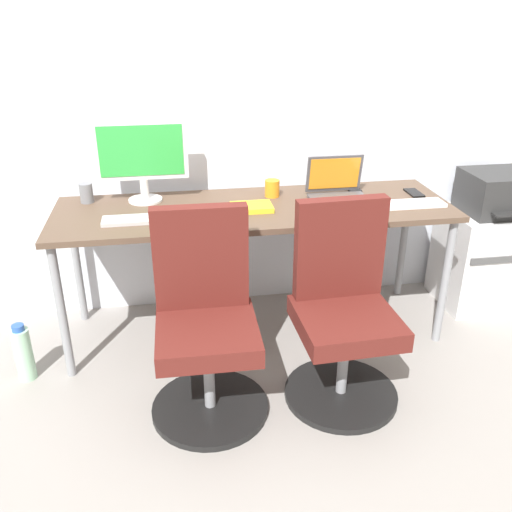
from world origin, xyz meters
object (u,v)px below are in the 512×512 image
Objects in this scene: office_chair_right at (343,313)px; side_cabinet at (485,257)px; water_bottle_on_floor at (23,353)px; desktop_monitor at (142,155)px; office_chair_left at (206,325)px; printer at (498,192)px; coffee_mug at (272,188)px; open_laptop at (338,189)px.

side_cabinet is at bearing 31.71° from office_chair_right.
desktop_monitor is at bearing 35.34° from water_bottle_on_floor.
printer is at bearing 21.67° from office_chair_left.
office_chair_left is 0.63m from office_chair_right.
side_cabinet is 1.43m from coffee_mug.
desktop_monitor is at bearing 138.52° from office_chair_right.
office_chair_left is at bearing -158.30° from side_cabinet.
side_cabinet is at bearing 90.00° from printer.
office_chair_left is 0.99m from water_bottle_on_floor.
desktop_monitor is at bearing 172.56° from open_laptop.
side_cabinet is 2.15m from desktop_monitor.
office_chair_right is 1.57× the size of side_cabinet.
printer reaches higher than water_bottle_on_floor.
open_laptop reaches higher than office_chair_left.
open_laptop reaches higher than coffee_mug.
printer is 4.35× the size of coffee_mug.
coffee_mug is (0.44, 0.75, 0.38)m from office_chair_left.
water_bottle_on_floor is 0.65× the size of desktop_monitor.
desktop_monitor is (-2.03, 0.08, 0.28)m from printer.
desktop_monitor is 1.06m from open_laptop.
office_chair_left is 1.57× the size of side_cabinet.
coffee_mug is (1.33, 0.42, 0.65)m from water_bottle_on_floor.
office_chair_left is 1.00m from desktop_monitor.
office_chair_left is 1.00× the size of office_chair_right.
water_bottle_on_floor is at bearing -171.95° from printer.
office_chair_left reaches higher than coffee_mug.
open_laptop is (1.03, -0.13, -0.19)m from desktop_monitor.
desktop_monitor reaches higher than printer.
desktop_monitor reaches higher than office_chair_right.
office_chair_left is at bearing -140.34° from open_laptop.
coffee_mug is at bearing 59.62° from office_chair_left.
printer reaches higher than side_cabinet.
coffee_mug is at bearing 178.26° from side_cabinet.
office_chair_left reaches higher than side_cabinet.
water_bottle_on_floor is at bearing 159.76° from office_chair_left.
office_chair_left and office_chair_right have the same top height.
office_chair_right is 1.96× the size of desktop_monitor.
office_chair_right is at bearing -41.48° from desktop_monitor.
coffee_mug is (0.69, -0.03, -0.20)m from desktop_monitor.
printer is at bearing 3.39° from open_laptop.
printer is 0.83× the size of desktop_monitor.
open_laptop reaches higher than water_bottle_on_floor.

